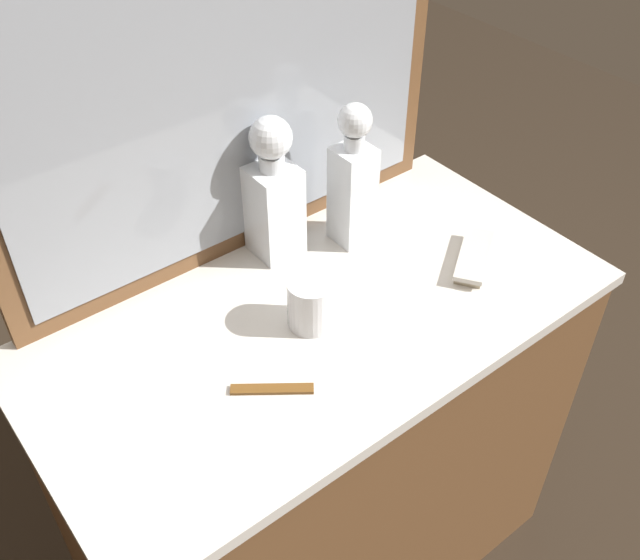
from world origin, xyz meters
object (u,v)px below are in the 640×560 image
crystal_decanter_front (274,201)px  crystal_tumbler_right (311,304)px  silver_brush_rear (473,258)px  crystal_decanter_far_right (353,188)px  tortoiseshell_comb (272,389)px

crystal_decanter_front → crystal_tumbler_right: size_ratio=3.10×
crystal_decanter_front → silver_brush_rear: (0.28, -0.27, -0.11)m
crystal_decanter_far_right → silver_brush_rear: 0.27m
crystal_tumbler_right → silver_brush_rear: crystal_tumbler_right is taller
crystal_decanter_front → crystal_tumbler_right: (-0.07, -0.21, -0.08)m
crystal_decanter_front → silver_brush_rear: crystal_decanter_front is taller
tortoiseshell_comb → crystal_decanter_front: bearing=53.5°
crystal_decanter_front → crystal_tumbler_right: crystal_decanter_front is taller
crystal_tumbler_right → silver_brush_rear: size_ratio=0.57×
silver_brush_rear → tortoiseshell_comb: (-0.50, -0.02, -0.01)m
crystal_decanter_front → crystal_tumbler_right: 0.23m
crystal_decanter_front → silver_brush_rear: bearing=-44.2°
tortoiseshell_comb → crystal_decanter_far_right: bearing=32.8°
crystal_decanter_far_right → crystal_tumbler_right: 0.27m
crystal_decanter_far_right → silver_brush_rear: crystal_decanter_far_right is taller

